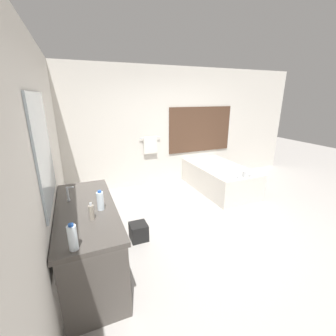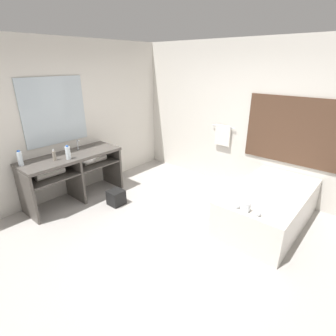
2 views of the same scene
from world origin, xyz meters
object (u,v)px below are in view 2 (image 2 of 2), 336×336
object	(u,v)px
bathtub	(269,205)
soap_dispenser	(54,156)
water_bottle_2	(68,153)
water_bottle_1	(20,158)
waste_bin	(116,198)

from	to	relation	value
bathtub	soap_dispenser	world-z (taller)	soap_dispenser
bathtub	water_bottle_2	bearing A→B (deg)	-149.40
water_bottle_1	water_bottle_2	distance (m)	0.69
water_bottle_1	waste_bin	xyz separation A→B (m)	(0.83, 1.10, -0.83)
bathtub	water_bottle_1	xyz separation A→B (m)	(-3.03, -2.24, 0.65)
bathtub	water_bottle_1	size ratio (longest dim) A/B	7.51
soap_dispenser	water_bottle_2	bearing A→B (deg)	58.26
water_bottle_2	soap_dispenser	bearing A→B (deg)	-121.74
water_bottle_1	bathtub	bearing A→B (deg)	36.49
water_bottle_2	waste_bin	world-z (taller)	water_bottle_2
water_bottle_1	soap_dispenser	xyz separation A→B (m)	(0.18, 0.44, -0.03)
water_bottle_2	bathtub	bearing A→B (deg)	30.60
bathtub	waste_bin	world-z (taller)	bathtub
water_bottle_1	water_bottle_2	xyz separation A→B (m)	(0.29, 0.62, -0.01)
bathtub	waste_bin	size ratio (longest dim) A/B	6.99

